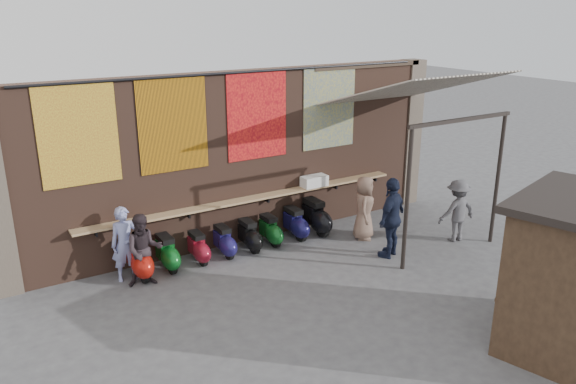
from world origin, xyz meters
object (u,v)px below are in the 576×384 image
object	(u,v)px
scooter_stool_6	(295,224)
shopper_grey	(457,211)
scooter_stool_4	(249,236)
scooter_stool_1	(167,253)
scooter_stool_0	(139,259)
scooter_stool_2	(198,248)
shelf_box	(314,181)
scooter_stool_5	(270,230)
diner_right	(144,250)
scooter_stool_3	(224,242)
shopper_tan	(364,208)
diner_left	(125,244)
scooter_stool_7	(316,217)
shopper_navy	(392,218)

from	to	relation	value
scooter_stool_6	shopper_grey	world-z (taller)	shopper_grey
scooter_stool_4	scooter_stool_1	bearing A→B (deg)	179.11
scooter_stool_0	scooter_stool_2	distance (m)	1.32
shelf_box	scooter_stool_4	size ratio (longest dim) A/B	0.88
scooter_stool_5	diner_right	xyz separation A→B (m)	(-3.13, -0.45, 0.40)
scooter_stool_1	scooter_stool_3	bearing A→B (deg)	-0.45
scooter_stool_0	scooter_stool_3	size ratio (longest dim) A/B	1.20
shopper_grey	shopper_tan	distance (m)	2.19
scooter_stool_0	scooter_stool_1	xyz separation A→B (m)	(0.62, 0.05, -0.04)
scooter_stool_0	scooter_stool_6	bearing A→B (deg)	1.09
scooter_stool_5	diner_left	size ratio (longest dim) A/B	0.46
scooter_stool_4	diner_right	size ratio (longest dim) A/B	0.50
diner_right	shopper_grey	bearing A→B (deg)	1.18
diner_right	scooter_stool_7	bearing A→B (deg)	20.37
shelf_box	scooter_stool_3	bearing A→B (deg)	-173.30
scooter_stool_0	scooter_stool_5	size ratio (longest dim) A/B	1.19
scooter_stool_1	scooter_stool_3	xyz separation A→B (m)	(1.33, -0.01, -0.03)
scooter_stool_7	shopper_grey	xyz separation A→B (m)	(2.61, -2.12, 0.33)
scooter_stool_6	shopper_navy	world-z (taller)	shopper_navy
scooter_stool_2	shopper_navy	size ratio (longest dim) A/B	0.39
shopper_navy	diner_left	bearing A→B (deg)	-43.74
diner_right	shopper_navy	size ratio (longest dim) A/B	0.82
scooter_stool_7	shelf_box	bearing A→B (deg)	64.07
diner_left	shopper_grey	bearing A→B (deg)	-10.50
shelf_box	shopper_grey	bearing A→B (deg)	-44.01
shopper_navy	scooter_stool_6	bearing A→B (deg)	-81.12
scooter_stool_0	diner_left	bearing A→B (deg)	169.42
diner_right	shopper_navy	xyz separation A→B (m)	(5.10, -1.52, 0.17)
scooter_stool_3	diner_left	distance (m)	2.22
scooter_stool_1	scooter_stool_7	bearing A→B (deg)	0.41
scooter_stool_5	diner_left	world-z (taller)	diner_left
scooter_stool_4	diner_right	xyz separation A→B (m)	(-2.55, -0.40, 0.40)
scooter_stool_4	shopper_grey	size ratio (longest dim) A/B	0.49
scooter_stool_2	diner_left	distance (m)	1.62
shopper_grey	scooter_stool_0	bearing A→B (deg)	-7.91
scooter_stool_0	diner_right	xyz separation A→B (m)	(0.01, -0.38, 0.34)
scooter_stool_5	diner_left	distance (m)	3.41
scooter_stool_5	shopper_grey	distance (m)	4.45
diner_left	shopper_grey	distance (m)	7.58
scooter_stool_0	scooter_stool_4	bearing A→B (deg)	0.34
scooter_stool_1	shopper_navy	size ratio (longest dim) A/B	0.43
shelf_box	shopper_tan	distance (m)	1.41
scooter_stool_5	scooter_stool_7	world-z (taller)	scooter_stool_7
scooter_stool_2	scooter_stool_6	world-z (taller)	scooter_stool_6
scooter_stool_5	shopper_navy	distance (m)	2.84
scooter_stool_0	scooter_stool_4	size ratio (longest dim) A/B	1.16
scooter_stool_1	shopper_tan	world-z (taller)	shopper_tan
scooter_stool_0	diner_right	size ratio (longest dim) A/B	0.58
scooter_stool_4	scooter_stool_5	distance (m)	0.58
scooter_stool_0	scooter_stool_7	xyz separation A→B (m)	(4.44, 0.07, 0.01)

